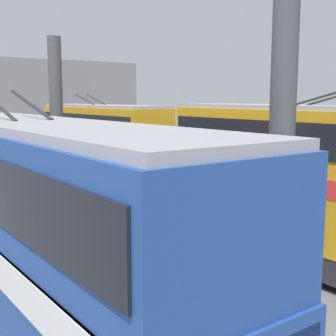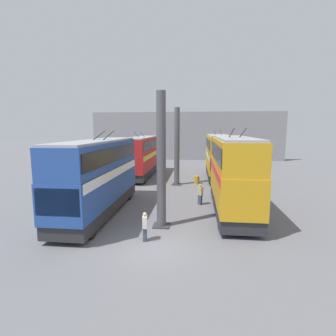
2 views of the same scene
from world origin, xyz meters
name	(u,v)px [view 2 (image 2 of 2)]	position (x,y,z in m)	size (l,w,h in m)	color
ground_plane	(153,248)	(0.00, 0.00, 0.00)	(240.00, 240.00, 0.00)	slate
depot_back_wall	(186,136)	(37.49, 0.00, 4.47)	(0.50, 36.00, 8.94)	gray
support_column_near	(161,163)	(2.99, 0.00, 3.88)	(0.99, 0.99, 8.02)	#4C4C51
support_column_far	(177,148)	(14.97, 0.00, 3.88)	(0.99, 0.99, 8.02)	#4C4C51
bus_left_near	(233,170)	(6.26, -4.59, 3.01)	(9.89, 2.54, 5.92)	black
bus_left_far	(218,154)	(19.65, -4.59, 2.91)	(10.53, 2.54, 5.76)	black
bus_right_near	(98,173)	(4.86, 4.59, 2.92)	(10.89, 2.54, 5.74)	black
bus_right_far	(142,154)	(19.42, 4.59, 2.79)	(11.33, 2.54, 5.50)	black
person_aisle_foreground	(145,226)	(0.81, 0.58, 0.82)	(0.45, 0.29, 1.57)	#384251
person_by_left_row	(200,194)	(7.85, -2.38, 0.88)	(0.46, 0.47, 1.66)	#384251
oil_drum	(197,180)	(15.69, -2.11, 0.42)	(0.59, 0.59, 0.84)	#B28E23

